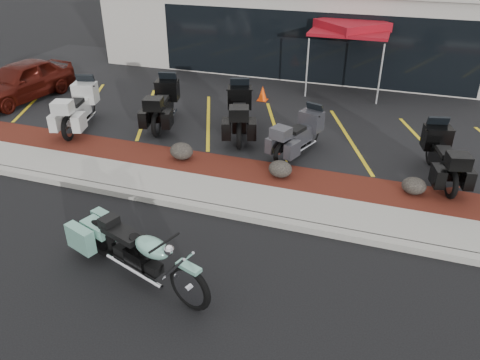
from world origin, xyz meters
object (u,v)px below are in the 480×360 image
at_px(touring_white, 88,96).
at_px(parked_car, 21,81).
at_px(hero_cruiser, 190,281).
at_px(traffic_cone, 263,93).
at_px(popup_canopy, 352,28).

distance_m(touring_white, parked_car, 3.35).
bearing_deg(hero_cruiser, parked_car, 161.73).
height_order(parked_car, traffic_cone, parked_car).
xyz_separation_m(traffic_cone, popup_canopy, (2.57, 2.15, 1.99)).
height_order(hero_cruiser, popup_canopy, popup_canopy).
bearing_deg(parked_car, traffic_cone, 26.26).
bearing_deg(touring_white, hero_cruiser, -150.73).
height_order(touring_white, parked_car, touring_white).
bearing_deg(hero_cruiser, popup_canopy, 104.72).
bearing_deg(hero_cruiser, touring_white, 153.28).
xyz_separation_m(parked_car, popup_canopy, (10.55, 4.78, 1.58)).
bearing_deg(touring_white, traffic_cone, -69.46).
height_order(touring_white, popup_canopy, popup_canopy).
distance_m(hero_cruiser, parked_car, 12.15).
relative_size(touring_white, popup_canopy, 0.82).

